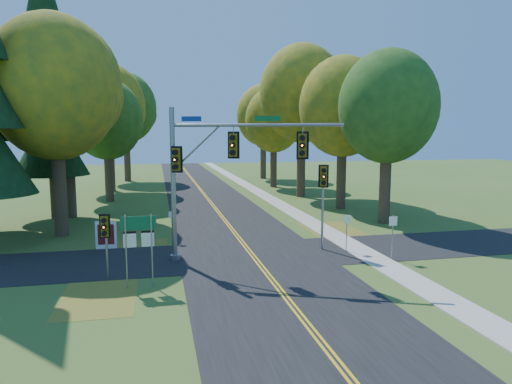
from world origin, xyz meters
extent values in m
plane|color=#385B20|center=(0.00, 0.00, 0.00)|extent=(160.00, 160.00, 0.00)
cube|color=black|center=(0.00, 0.00, 0.01)|extent=(8.00, 160.00, 0.02)
cube|color=black|center=(0.00, 2.00, 0.01)|extent=(60.00, 6.00, 0.02)
cube|color=gold|center=(-0.10, 0.00, 0.03)|extent=(0.10, 160.00, 0.01)
cube|color=gold|center=(0.10, 0.00, 0.03)|extent=(0.10, 160.00, 0.01)
cube|color=#9E998E|center=(6.20, 0.00, 0.03)|extent=(1.60, 160.00, 0.06)
cube|color=olive|center=(-6.50, 4.00, 0.01)|extent=(4.00, 6.00, 0.00)
cube|color=olive|center=(6.80, 6.00, 0.01)|extent=(3.50, 8.00, 0.00)
cube|color=olive|center=(-7.50, -3.00, 0.01)|extent=(3.00, 5.00, 0.00)
cylinder|color=#38281C|center=(-11.20, 9.30, 3.38)|extent=(0.86, 0.86, 6.75)
ellipsoid|color=#AA8816|center=(-11.20, 9.30, 9.55)|extent=(8.00, 8.00, 9.20)
sphere|color=#AA8816|center=(-9.60, 10.50, 8.75)|extent=(4.80, 4.80, 4.80)
sphere|color=#AA8816|center=(-12.60, 8.50, 10.35)|extent=(4.40, 4.40, 4.40)
cylinder|color=#38281C|center=(11.50, 8.70, 3.04)|extent=(0.83, 0.83, 6.08)
ellipsoid|color=#3E6A21|center=(11.50, 8.70, 8.60)|extent=(7.20, 7.20, 8.28)
sphere|color=#3E6A21|center=(12.94, 9.78, 7.88)|extent=(4.32, 4.32, 4.32)
sphere|color=#3E6A21|center=(10.24, 7.98, 9.32)|extent=(3.96, 3.96, 3.96)
cylinder|color=#38281C|center=(-11.80, 16.20, 3.71)|extent=(0.89, 0.89, 7.42)
ellipsoid|color=#AA8816|center=(-11.80, 16.20, 10.43)|extent=(8.60, 8.60, 9.89)
sphere|color=#AA8816|center=(-10.08, 17.49, 9.57)|extent=(5.16, 5.16, 5.16)
sphere|color=#AA8816|center=(-13.30, 15.34, 11.29)|extent=(4.73, 4.73, 4.73)
cylinder|color=#38281C|center=(10.90, 15.50, 3.15)|extent=(0.84, 0.84, 6.30)
ellipsoid|color=#AA8816|center=(10.90, 15.50, 8.96)|extent=(7.60, 7.60, 8.74)
sphere|color=#AA8816|center=(12.42, 16.64, 8.20)|extent=(4.56, 4.56, 4.56)
sphere|color=#AA8816|center=(9.57, 14.74, 9.72)|extent=(4.18, 4.18, 4.18)
cylinder|color=#38281C|center=(-9.60, 24.40, 2.81)|extent=(0.81, 0.81, 5.62)
ellipsoid|color=#3E6A21|center=(-9.60, 24.40, 8.00)|extent=(6.80, 6.80, 7.82)
sphere|color=#3E6A21|center=(-8.24, 25.42, 7.33)|extent=(4.08, 4.08, 4.08)
sphere|color=#3E6A21|center=(-10.79, 23.72, 8.69)|extent=(3.74, 3.74, 3.74)
cylinder|color=#38281C|center=(9.80, 23.60, 3.83)|extent=(0.90, 0.90, 7.65)
ellipsoid|color=#AA8816|center=(9.80, 23.60, 10.73)|extent=(8.80, 8.80, 10.12)
sphere|color=#AA8816|center=(11.56, 24.92, 9.85)|extent=(5.28, 5.28, 5.28)
sphere|color=#AA8816|center=(8.26, 22.72, 11.61)|extent=(4.84, 4.84, 4.84)
cylinder|color=#38281C|center=(-10.20, 33.10, 3.49)|extent=(0.87, 0.87, 6.98)
ellipsoid|color=#AA8816|center=(-10.20, 33.10, 9.85)|extent=(8.20, 8.20, 9.43)
sphere|color=#AA8816|center=(-8.56, 34.33, 9.03)|extent=(4.92, 4.92, 4.92)
sphere|color=#AA8816|center=(-11.63, 32.28, 10.67)|extent=(4.51, 4.51, 4.51)
cylinder|color=#38281C|center=(9.20, 32.80, 2.93)|extent=(0.82, 0.82, 5.85)
ellipsoid|color=#AA8816|center=(9.20, 32.80, 8.30)|extent=(7.00, 7.00, 8.05)
sphere|color=#AA8816|center=(10.60, 33.85, 7.60)|extent=(4.20, 4.20, 4.20)
sphere|color=#AA8816|center=(7.97, 32.10, 9.00)|extent=(3.85, 3.85, 3.85)
cylinder|color=#38281C|center=(-9.00, 44.00, 3.60)|extent=(0.88, 0.88, 7.20)
ellipsoid|color=#3E6A21|center=(-9.00, 44.00, 10.14)|extent=(8.40, 8.40, 9.66)
sphere|color=#3E6A21|center=(-7.32, 45.26, 9.30)|extent=(5.04, 5.04, 5.04)
sphere|color=#3E6A21|center=(-10.47, 43.16, 10.98)|extent=(4.62, 4.62, 4.62)
cylinder|color=#38281C|center=(10.40, 43.50, 3.26)|extent=(0.85, 0.85, 6.53)
ellipsoid|color=#AA8816|center=(10.40, 43.50, 9.26)|extent=(7.80, 7.80, 8.97)
sphere|color=#AA8816|center=(11.96, 44.67, 8.47)|extent=(4.68, 4.68, 4.68)
sphere|color=#AA8816|center=(9.04, 42.72, 10.04)|extent=(4.29, 4.29, 4.29)
cylinder|color=#38281C|center=(-13.00, 16.00, 1.71)|extent=(0.50, 0.50, 3.42)
cone|color=black|center=(-13.00, 16.00, 6.15)|extent=(5.60, 5.60, 5.45)
cone|color=black|center=(-13.00, 16.00, 10.04)|extent=(4.57, 4.57, 5.45)
cone|color=black|center=(-13.00, 16.00, 13.94)|extent=(3.55, 3.55, 5.45)
cylinder|color=gray|center=(-4.20, 1.62, 3.99)|extent=(0.25, 0.25, 7.98)
cylinder|color=gray|center=(-4.20, 1.62, 0.17)|extent=(0.50, 0.50, 0.34)
cylinder|color=gray|center=(-0.25, -0.02, 7.07)|extent=(7.96, 3.42, 0.16)
cylinder|color=gray|center=(-3.04, 1.14, 5.93)|extent=(2.42, 1.08, 2.36)
cylinder|color=gray|center=(-1.25, 0.40, 6.86)|extent=(0.05, 0.05, 0.41)
cube|color=#72590C|center=(-1.25, 0.40, 6.09)|extent=(0.49, 0.46, 1.14)
cube|color=black|center=(-1.25, 0.40, 6.09)|extent=(0.56, 0.26, 1.35)
sphere|color=orange|center=(-1.35, 0.15, 6.09)|extent=(0.21, 0.21, 0.21)
cylinder|color=black|center=(-1.35, 0.15, 6.45)|extent=(0.32, 0.27, 0.27)
cylinder|color=black|center=(-1.35, 0.15, 6.09)|extent=(0.32, 0.27, 0.27)
cylinder|color=black|center=(-1.35, 0.15, 5.72)|extent=(0.32, 0.27, 0.27)
cylinder|color=gray|center=(1.91, -0.91, 6.86)|extent=(0.05, 0.05, 0.41)
cube|color=#72590C|center=(1.91, -0.91, 6.09)|extent=(0.49, 0.46, 1.14)
cube|color=black|center=(1.91, -0.91, 6.09)|extent=(0.56, 0.26, 1.35)
sphere|color=orange|center=(1.81, -1.16, 6.09)|extent=(0.21, 0.21, 0.21)
cylinder|color=black|center=(1.81, -1.16, 6.45)|extent=(0.32, 0.27, 0.27)
cylinder|color=black|center=(1.81, -1.16, 6.09)|extent=(0.32, 0.27, 0.27)
cylinder|color=black|center=(1.81, -1.16, 5.72)|extent=(0.32, 0.27, 0.27)
cube|color=#72590C|center=(-4.00, 1.35, 5.36)|extent=(0.49, 0.46, 1.14)
cube|color=black|center=(-4.00, 1.35, 5.36)|extent=(0.56, 0.26, 1.35)
sphere|color=orange|center=(-4.10, 1.11, 5.36)|extent=(0.21, 0.21, 0.21)
cylinder|color=black|center=(-4.10, 1.11, 5.72)|extent=(0.32, 0.27, 0.27)
cylinder|color=black|center=(-4.10, 1.11, 5.36)|extent=(0.32, 0.27, 0.27)
cylinder|color=black|center=(-4.10, 1.11, 4.99)|extent=(0.32, 0.27, 0.27)
cube|color=navy|center=(-3.25, 1.23, 7.39)|extent=(0.97, 0.44, 0.25)
cube|color=#0C5926|center=(0.33, -0.26, 7.39)|extent=(1.18, 0.52, 0.25)
cylinder|color=gray|center=(4.20, 2.27, 2.41)|extent=(0.13, 0.13, 4.83)
cube|color=#72590C|center=(4.13, 2.04, 4.28)|extent=(0.46, 0.43, 1.10)
cube|color=black|center=(4.13, 2.04, 4.28)|extent=(0.55, 0.20, 1.30)
sphere|color=orange|center=(4.05, 1.80, 4.28)|extent=(0.20, 0.20, 0.20)
cylinder|color=black|center=(4.05, 1.80, 4.63)|extent=(0.30, 0.25, 0.26)
cylinder|color=black|center=(4.05, 1.80, 4.28)|extent=(0.30, 0.25, 0.26)
cylinder|color=black|center=(4.05, 1.80, 3.93)|extent=(0.30, 0.25, 0.26)
cylinder|color=gray|center=(-7.36, -0.65, 1.49)|extent=(0.11, 0.11, 2.98)
cube|color=#72590C|center=(-7.38, -0.85, 2.51)|extent=(0.34, 0.31, 0.93)
cube|color=black|center=(-7.38, -0.85, 2.51)|extent=(0.48, 0.07, 1.10)
sphere|color=orange|center=(-7.40, -1.06, 2.51)|extent=(0.17, 0.17, 0.17)
cylinder|color=black|center=(-7.40, -1.06, 2.81)|extent=(0.24, 0.17, 0.22)
cylinder|color=black|center=(-7.40, -1.06, 2.51)|extent=(0.24, 0.17, 0.22)
cylinder|color=black|center=(-7.40, -1.06, 2.21)|extent=(0.24, 0.17, 0.22)
cylinder|color=gray|center=(-6.39, -2.26, 1.62)|extent=(0.06, 0.06, 3.23)
cylinder|color=gray|center=(-5.32, -2.24, 1.62)|extent=(0.06, 0.06, 3.23)
cube|color=#0C552F|center=(-5.86, -2.22, 2.85)|extent=(1.51, 0.08, 0.59)
cube|color=silver|center=(-5.86, -2.22, 2.85)|extent=(1.29, 0.03, 0.09)
cube|color=silver|center=(-6.23, -2.23, 2.10)|extent=(0.54, 0.06, 0.59)
cube|color=black|center=(-6.23, -2.23, 2.46)|extent=(0.54, 0.02, 0.11)
cube|color=silver|center=(-5.48, -2.21, 2.10)|extent=(0.54, 0.06, 0.59)
cube|color=black|center=(-5.48, -2.21, 2.46)|extent=(0.54, 0.02, 0.11)
cube|color=silver|center=(-7.99, 5.12, 0.81)|extent=(1.18, 0.20, 1.63)
cube|color=maroon|center=(-8.00, 5.03, 0.86)|extent=(0.90, 0.05, 1.18)
cube|color=silver|center=(-8.44, 5.13, 0.14)|extent=(0.07, 0.07, 0.27)
cube|color=silver|center=(-7.54, 5.10, 0.14)|extent=(0.07, 0.07, 0.27)
cylinder|color=gray|center=(5.37, 1.50, 1.08)|extent=(0.05, 0.05, 2.16)
cube|color=white|center=(5.37, 1.48, 1.87)|extent=(0.40, 0.15, 0.44)
cylinder|color=gray|center=(7.09, -0.51, 1.20)|extent=(0.05, 0.05, 2.41)
cube|color=silver|center=(7.09, -0.53, 2.08)|extent=(0.46, 0.05, 0.49)
cylinder|color=gray|center=(-4.20, 6.00, 0.98)|extent=(0.04, 0.04, 1.97)
cube|color=silver|center=(-4.20, 5.98, 1.70)|extent=(0.38, 0.05, 0.40)
camera|label=1|loc=(-5.02, -22.04, 6.68)|focal=32.00mm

